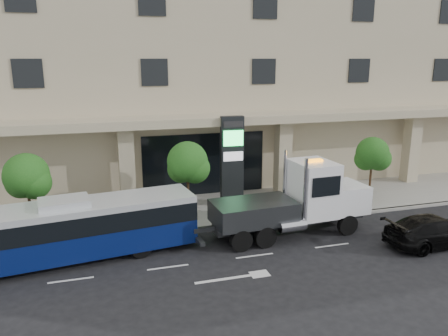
{
  "coord_description": "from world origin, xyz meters",
  "views": [
    {
      "loc": [
        -6.57,
        -18.79,
        8.8
      ],
      "look_at": [
        -0.43,
        2.0,
        3.35
      ],
      "focal_mm": 35.0,
      "sensor_mm": 36.0,
      "label": 1
    }
  ],
  "objects_px": {
    "black_sedan": "(435,231)",
    "signage_pylon": "(232,161)",
    "city_bus": "(66,230)",
    "tow_truck": "(298,201)"
  },
  "relations": [
    {
      "from": "city_bus",
      "to": "black_sedan",
      "type": "relative_size",
      "value": 2.28
    },
    {
      "from": "city_bus",
      "to": "black_sedan",
      "type": "bearing_deg",
      "value": -18.46
    },
    {
      "from": "black_sedan",
      "to": "signage_pylon",
      "type": "distance_m",
      "value": 11.41
    },
    {
      "from": "black_sedan",
      "to": "tow_truck",
      "type": "bearing_deg",
      "value": 59.11
    },
    {
      "from": "signage_pylon",
      "to": "city_bus",
      "type": "bearing_deg",
      "value": -148.98
    },
    {
      "from": "black_sedan",
      "to": "signage_pylon",
      "type": "height_order",
      "value": "signage_pylon"
    },
    {
      "from": "black_sedan",
      "to": "signage_pylon",
      "type": "xyz_separation_m",
      "value": [
        -7.71,
        8.13,
        2.16
      ]
    },
    {
      "from": "black_sedan",
      "to": "city_bus",
      "type": "bearing_deg",
      "value": 77.47
    },
    {
      "from": "city_bus",
      "to": "tow_truck",
      "type": "distance_m",
      "value": 11.17
    },
    {
      "from": "black_sedan",
      "to": "signage_pylon",
      "type": "relative_size",
      "value": 0.94
    }
  ]
}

